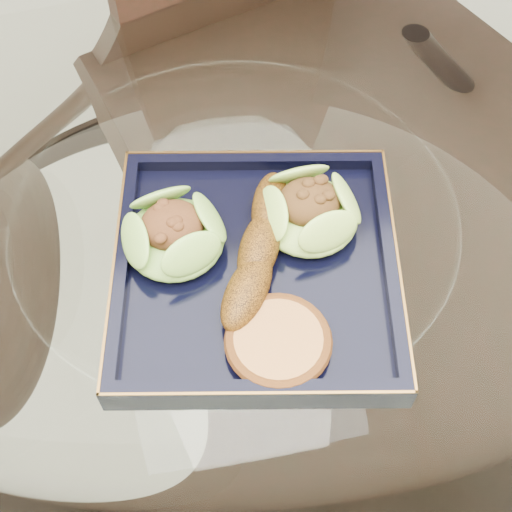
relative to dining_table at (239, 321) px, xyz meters
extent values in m
plane|color=beige|center=(0.00, 0.00, -0.60)|extent=(4.00, 4.00, 0.00)
cylinder|color=white|center=(0.00, 0.00, 0.16)|extent=(1.10, 1.10, 0.01)
torus|color=black|center=(0.00, 0.00, 0.16)|extent=(1.13, 1.13, 0.02)
torus|color=black|center=(0.00, 0.00, -0.48)|extent=(0.81, 0.81, 0.02)
cylinder|color=black|center=(0.28, 0.28, -0.22)|extent=(0.04, 0.04, 0.75)
cylinder|color=black|center=(-0.28, 0.28, -0.22)|extent=(0.04, 0.04, 0.75)
cube|color=black|center=(0.17, 0.27, -0.12)|extent=(0.56, 0.56, 0.04)
cylinder|color=black|center=(0.06, 0.03, -0.37)|extent=(0.03, 0.03, 0.46)
cylinder|color=black|center=(0.41, 0.16, -0.37)|extent=(0.03, 0.03, 0.46)
cylinder|color=black|center=(-0.07, 0.37, -0.37)|extent=(0.03, 0.03, 0.46)
cylinder|color=black|center=(0.28, 0.51, -0.37)|extent=(0.03, 0.03, 0.46)
cube|color=black|center=(0.01, -0.04, 0.17)|extent=(0.31, 0.31, 0.02)
ellipsoid|color=#4C8B28|center=(-0.06, 0.00, 0.20)|extent=(0.11, 0.11, 0.03)
ellipsoid|color=olive|center=(0.07, 0.00, 0.20)|extent=(0.12, 0.12, 0.04)
ellipsoid|color=#62390A|center=(0.02, -0.03, 0.20)|extent=(0.11, 0.18, 0.03)
cylinder|color=#A16735|center=(0.02, -0.13, 0.19)|extent=(0.11, 0.11, 0.02)
camera|label=1|loc=(-0.06, -0.40, 0.76)|focal=50.00mm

